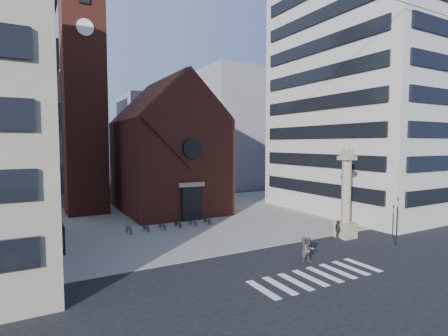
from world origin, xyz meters
The scene contains 20 objects.
ground centered at (0.00, 0.00, 0.00)m, with size 120.00×120.00×0.00m, color black.
piazza centered at (0.00, 19.00, 0.03)m, with size 46.00×30.00×0.05m, color gray.
zebra_crossing centered at (0.55, -3.00, 0.01)m, with size 10.20×3.20×0.01m, color white, non-canonical shape.
church centered at (0.00, 25.04, 7.98)m, with size 12.00×16.65×18.00m.
campanile centered at (-10.00, 28.00, 15.74)m, with size 5.50×5.50×31.20m.
building_right centered at (24.00, 12.00, 16.00)m, with size 18.00×22.00×32.00m, color #B3ADA2.
bg_block_left centered at (-20.00, 40.00, 11.00)m, with size 16.00×14.00×22.00m, color gray.
bg_block_mid centered at (6.00, 45.00, 9.00)m, with size 14.00×12.00×18.00m, color gray.
bg_block_right centered at (22.00, 42.00, 12.00)m, with size 16.00×14.00×24.00m, color gray.
lion_column centered at (10.01, 3.00, 3.46)m, with size 1.63×1.60×8.68m.
traffic_light centered at (12.00, -1.00, 2.29)m, with size 0.13×0.16×4.30m.
pedestrian_0 centered at (1.86, -0.23, 0.96)m, with size 0.70×0.46×1.92m, color #302A3B.
pedestrian_1 centered at (1.97, -0.60, 0.96)m, with size 0.93×0.72×1.91m, color #504840.
pedestrian_2 centered at (9.00, 3.00, 0.90)m, with size 1.06×0.44×1.81m, color #26282E.
scooter_0 centered at (-7.89, 14.52, 0.51)m, with size 0.61×1.74×0.92m, color black.
scooter_1 centered at (-6.14, 14.52, 0.56)m, with size 0.48×1.69×1.02m, color black.
scooter_2 centered at (-4.40, 14.52, 0.51)m, with size 0.61×1.74×0.92m, color black.
scooter_3 centered at (-2.65, 14.52, 0.56)m, with size 0.48×1.69×1.02m, color black.
scooter_4 centered at (-0.91, 14.52, 0.51)m, with size 0.61×1.74×0.92m, color black.
scooter_5 centered at (0.84, 14.52, 0.56)m, with size 0.48×1.69×1.02m, color black.
Camera 1 is at (-16.39, -20.21, 9.05)m, focal length 28.00 mm.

